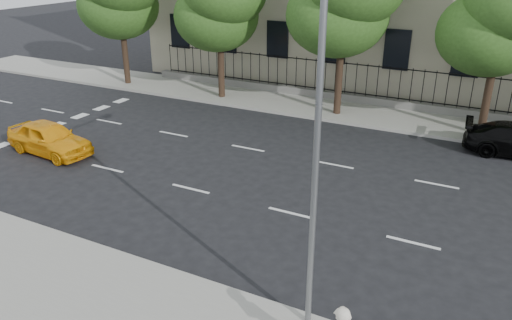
# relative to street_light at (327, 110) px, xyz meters

# --- Properties ---
(ground) EXTENTS (120.00, 120.00, 0.00)m
(ground) POSITION_rel_street_light_xyz_m (-2.50, 1.77, -5.15)
(ground) COLOR black
(ground) RESTS_ON ground
(far_sidewalk) EXTENTS (60.00, 4.00, 0.15)m
(far_sidewalk) POSITION_rel_street_light_xyz_m (-2.50, 15.77, -5.07)
(far_sidewalk) COLOR gray
(far_sidewalk) RESTS_ON ground
(lane_markings) EXTENTS (49.60, 4.62, 0.01)m
(lane_markings) POSITION_rel_street_light_xyz_m (-2.50, 6.52, -5.14)
(lane_markings) COLOR silver
(lane_markings) RESTS_ON ground
(crosswalk) EXTENTS (0.50, 12.10, 0.01)m
(crosswalk) POSITION_rel_street_light_xyz_m (-16.50, 6.37, -5.14)
(crosswalk) COLOR silver
(crosswalk) RESTS_ON ground
(iron_fence) EXTENTS (30.00, 0.50, 2.20)m
(iron_fence) POSITION_rel_street_light_xyz_m (-2.50, 17.47, -4.50)
(iron_fence) COLOR slate
(iron_fence) RESTS_ON far_sidewalk
(street_light) EXTENTS (0.25, 3.32, 8.05)m
(street_light) POSITION_rel_street_light_xyz_m (0.00, 0.00, 0.00)
(street_light) COLOR slate
(street_light) RESTS_ON near_sidewalk
(tree_d) EXTENTS (5.34, 4.94, 8.84)m
(tree_d) POSITION_rel_street_light_xyz_m (2.54, 15.13, 0.69)
(tree_d) COLOR #382619
(tree_d) RESTS_ON far_sidewalk
(yellow_taxi) EXTENTS (4.23, 2.00, 1.40)m
(yellow_taxi) POSITION_rel_street_light_xyz_m (-13.76, 4.42, -4.45)
(yellow_taxi) COLOR #FFAB10
(yellow_taxi) RESTS_ON ground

